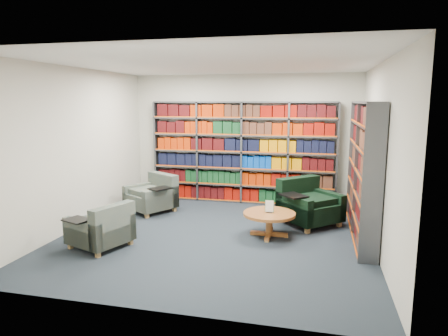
% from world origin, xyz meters
% --- Properties ---
extents(room_shell, '(5.02, 5.02, 2.82)m').
position_xyz_m(room_shell, '(0.00, 0.00, 1.40)').
color(room_shell, black).
rests_on(room_shell, ground).
extents(bookshelf_back, '(4.00, 0.28, 2.20)m').
position_xyz_m(bookshelf_back, '(0.00, 2.34, 1.10)').
color(bookshelf_back, '#47494F').
rests_on(bookshelf_back, ground).
extents(bookshelf_right, '(0.28, 2.50, 2.20)m').
position_xyz_m(bookshelf_right, '(2.34, 0.60, 1.10)').
color(bookshelf_right, '#47494F').
rests_on(bookshelf_right, ground).
extents(chair_teal_left, '(1.12, 1.12, 0.74)m').
position_xyz_m(chair_teal_left, '(-1.62, 1.22, 0.30)').
color(chair_teal_left, '#092235').
rests_on(chair_teal_left, ground).
extents(chair_green_right, '(1.27, 1.27, 0.82)m').
position_xyz_m(chair_green_right, '(1.45, 1.07, 0.33)').
color(chair_green_right, black).
rests_on(chair_green_right, ground).
extents(chair_teal_front, '(0.98, 1.02, 0.70)m').
position_xyz_m(chair_teal_front, '(-1.54, -0.92, 0.28)').
color(chair_teal_front, '#092235').
rests_on(chair_teal_front, ground).
extents(coffee_table, '(0.86, 0.86, 0.61)m').
position_xyz_m(coffee_table, '(0.87, 0.19, 0.32)').
color(coffee_table, '#905D23').
rests_on(coffee_table, ground).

